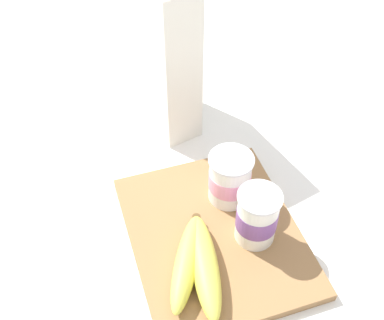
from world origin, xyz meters
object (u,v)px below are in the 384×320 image
object	(u,v)px
yogurt_cup_front	(230,178)
banana_bunch	(197,264)
cutting_board	(214,235)
cereal_box	(154,49)
yogurt_cup_back	(257,217)

from	to	relation	value
yogurt_cup_front	banana_bunch	world-z (taller)	yogurt_cup_front
cutting_board	cereal_box	distance (m)	0.35
cutting_board	yogurt_cup_back	world-z (taller)	yogurt_cup_back
banana_bunch	cutting_board	bearing A→B (deg)	139.32
yogurt_cup_front	yogurt_cup_back	bearing A→B (deg)	6.42
cutting_board	cereal_box	size ratio (longest dim) A/B	1.05
yogurt_cup_front	banana_bunch	bearing A→B (deg)	-38.91
cereal_box	cutting_board	bearing A→B (deg)	167.32
yogurt_cup_back	cereal_box	bearing A→B (deg)	-170.01
cereal_box	banana_bunch	bearing A→B (deg)	160.00
yogurt_cup_front	banana_bunch	xyz separation A→B (m)	(0.12, -0.09, -0.03)
cereal_box	banana_bunch	distance (m)	0.40
cutting_board	yogurt_cup_front	xyz separation A→B (m)	(-0.06, 0.05, 0.05)
yogurt_cup_front	banana_bunch	size ratio (longest dim) A/B	0.48
yogurt_cup_back	banana_bunch	bearing A→B (deg)	-73.44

